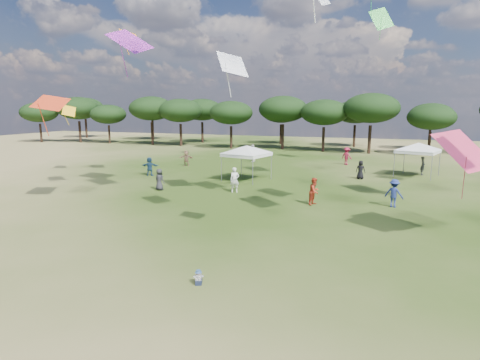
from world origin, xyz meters
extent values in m
plane|color=#314815|center=(0.00, 0.00, 0.00)|extent=(140.00, 140.00, 0.00)
cylinder|color=black|center=(-49.10, 43.01, 1.55)|extent=(0.35, 0.35, 3.09)
ellipsoid|color=black|center=(-49.10, 43.01, 4.95)|extent=(6.01, 6.01, 3.24)
cylinder|color=black|center=(-42.82, 45.10, 1.76)|extent=(0.40, 0.40, 3.51)
ellipsoid|color=black|center=(-42.82, 45.10, 5.62)|extent=(6.82, 6.82, 3.68)
cylinder|color=black|center=(-36.96, 45.10, 1.46)|extent=(0.33, 0.33, 2.92)
ellipsoid|color=black|center=(-36.96, 45.10, 4.67)|extent=(5.67, 5.67, 3.06)
cylinder|color=black|center=(-29.06, 45.29, 1.75)|extent=(0.40, 0.40, 3.49)
ellipsoid|color=black|center=(-29.06, 45.29, 5.59)|extent=(6.79, 6.79, 3.66)
cylinder|color=black|center=(-23.92, 45.02, 1.66)|extent=(0.38, 0.38, 3.32)
ellipsoid|color=black|center=(-23.92, 45.02, 5.31)|extent=(6.44, 6.44, 3.47)
cylinder|color=black|center=(-15.51, 44.30, 1.57)|extent=(0.36, 0.36, 3.14)
ellipsoid|color=black|center=(-15.51, 44.30, 5.03)|extent=(6.11, 6.11, 3.29)
cylinder|color=black|center=(-8.39, 45.81, 1.73)|extent=(0.40, 0.40, 3.46)
ellipsoid|color=black|center=(-8.39, 45.81, 5.54)|extent=(6.73, 6.73, 3.63)
cylinder|color=black|center=(-2.58, 44.63, 1.61)|extent=(0.37, 0.37, 3.21)
ellipsoid|color=black|center=(-2.58, 44.63, 5.14)|extent=(6.24, 6.24, 3.36)
cylinder|color=black|center=(3.26, 44.18, 1.78)|extent=(0.41, 0.41, 3.56)
ellipsoid|color=black|center=(3.26, 44.18, 5.69)|extent=(6.91, 6.91, 3.73)
cylinder|color=black|center=(10.19, 44.51, 1.44)|extent=(0.33, 0.33, 2.88)
ellipsoid|color=black|center=(10.19, 44.51, 4.61)|extent=(5.60, 5.60, 3.02)
cylinder|color=black|center=(-48.93, 53.79, 1.78)|extent=(0.41, 0.41, 3.56)
ellipsoid|color=black|center=(-48.93, 53.79, 5.70)|extent=(6.92, 6.92, 3.73)
cylinder|color=black|center=(-34.09, 53.56, 1.81)|extent=(0.41, 0.41, 3.62)
ellipsoid|color=black|center=(-34.09, 53.56, 5.80)|extent=(7.03, 7.03, 3.79)
cylinder|color=black|center=(-23.40, 51.57, 1.68)|extent=(0.39, 0.39, 3.37)
ellipsoid|color=black|center=(-23.40, 51.57, 5.39)|extent=(6.54, 6.54, 3.53)
cylinder|color=black|center=(-10.52, 53.31, 1.56)|extent=(0.36, 0.36, 3.11)
ellipsoid|color=black|center=(-10.52, 53.31, 4.98)|extent=(6.05, 6.05, 3.26)
cylinder|color=black|center=(0.83, 52.52, 1.60)|extent=(0.37, 0.37, 3.20)
ellipsoid|color=black|center=(0.83, 52.52, 5.12)|extent=(6.21, 6.21, 3.35)
cylinder|color=black|center=(10.82, 51.34, 1.50)|extent=(0.34, 0.34, 2.99)
ellipsoid|color=black|center=(10.82, 51.34, 4.79)|extent=(5.81, 5.81, 3.13)
cylinder|color=gray|center=(-7.04, 20.00, 1.07)|extent=(0.06, 0.06, 2.15)
cylinder|color=gray|center=(-4.20, 19.33, 1.07)|extent=(0.06, 0.06, 2.15)
cylinder|color=gray|center=(-6.36, 22.84, 1.07)|extent=(0.06, 0.06, 2.15)
cylinder|color=gray|center=(-3.53, 22.17, 1.07)|extent=(0.06, 0.06, 2.15)
cube|color=white|center=(-5.28, 21.08, 2.10)|extent=(3.70, 3.70, 0.25)
pyramid|color=white|center=(-5.28, 21.08, 2.82)|extent=(6.09, 6.09, 0.60)
cylinder|color=gray|center=(5.90, 26.80, 1.10)|extent=(0.06, 0.06, 2.20)
cylinder|color=gray|center=(8.68, 25.91, 1.10)|extent=(0.06, 0.06, 2.20)
cylinder|color=gray|center=(6.78, 29.58, 1.10)|extent=(0.06, 0.06, 2.20)
cylinder|color=gray|center=(9.56, 28.69, 1.10)|extent=(0.06, 0.06, 2.20)
cube|color=white|center=(7.73, 27.74, 2.15)|extent=(3.86, 3.86, 0.25)
pyramid|color=white|center=(7.73, 27.74, 2.87)|extent=(5.97, 5.97, 0.60)
cube|color=#161D32|center=(-0.58, 2.29, 0.08)|extent=(0.28, 0.28, 0.16)
cube|color=#161D32|center=(-0.71, 2.41, 0.04)|extent=(0.14, 0.21, 0.09)
cube|color=#161D32|center=(-0.57, 2.46, 0.04)|extent=(0.14, 0.21, 0.09)
cube|color=white|center=(-0.58, 2.29, 0.26)|extent=(0.24, 0.21, 0.21)
cylinder|color=white|center=(-0.72, 2.29, 0.26)|extent=(0.14, 0.22, 0.13)
cylinder|color=white|center=(-0.48, 2.39, 0.26)|extent=(0.14, 0.22, 0.13)
sphere|color=#E0B293|center=(-0.58, 2.29, 0.41)|extent=(0.15, 0.15, 0.15)
cone|color=teal|center=(-0.58, 2.29, 0.44)|extent=(0.24, 0.24, 0.02)
cylinder|color=teal|center=(-0.58, 2.29, 0.47)|extent=(0.16, 0.16, 0.06)
imported|color=#303035|center=(8.28, 28.73, 0.81)|extent=(0.45, 0.63, 1.61)
imported|color=#835E47|center=(-13.57, 26.65, 0.79)|extent=(1.51, 0.63, 1.58)
imported|color=silver|center=(-4.59, 16.48, 0.87)|extent=(0.75, 0.66, 1.74)
imported|color=#28272B|center=(-9.86, 15.32, 0.77)|extent=(0.85, 0.65, 1.54)
imported|color=maroon|center=(1.49, 32.92, 0.90)|extent=(1.34, 1.20, 1.80)
imported|color=#AA321C|center=(1.21, 14.70, 0.83)|extent=(0.88, 0.98, 1.66)
imported|color=white|center=(-8.29, 31.82, 0.93)|extent=(0.70, 0.90, 1.86)
imported|color=navy|center=(-13.86, 20.41, 0.80)|extent=(1.55, 0.73, 1.60)
imported|color=black|center=(3.31, 24.77, 0.77)|extent=(0.82, 0.59, 1.54)
imported|color=navy|center=(5.71, 15.69, 0.84)|extent=(1.23, 0.96, 1.68)
plane|color=purple|center=(-10.74, 13.81, 9.98)|extent=(2.58, 2.40, 2.06)
plane|color=red|center=(-13.11, 9.26, 6.07)|extent=(2.59, 2.69, 1.05)
plane|color=#CB3257|center=(8.22, 10.44, 4.00)|extent=(3.14, 2.91, 1.73)
plane|color=orange|center=(-13.43, 17.65, 11.13)|extent=(2.10, 2.34, 1.10)
plane|color=gold|center=(-20.86, 19.06, 5.50)|extent=(1.58, 1.82, 1.12)
plane|color=green|center=(4.06, 31.64, 13.76)|extent=(2.74, 1.57, 2.43)
plane|color=white|center=(-3.81, 14.02, 8.36)|extent=(2.54, 2.86, 1.73)
camera|label=1|loc=(4.95, -9.03, 5.84)|focal=30.00mm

